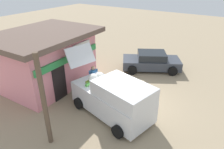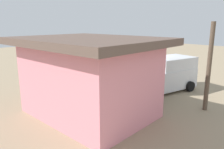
# 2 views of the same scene
# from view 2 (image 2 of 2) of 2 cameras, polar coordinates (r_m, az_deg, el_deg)

# --- Properties ---
(ground_plane) EXTENTS (60.00, 60.00, 0.00)m
(ground_plane) POSITION_cam_2_polar(r_m,az_deg,el_deg) (14.44, 7.55, -2.74)
(ground_plane) COLOR #9E896B
(storefront_bar) EXTENTS (6.26, 4.94, 3.38)m
(storefront_bar) POSITION_cam_2_polar(r_m,az_deg,el_deg) (9.46, -5.94, -0.27)
(storefront_bar) COLOR pink
(storefront_bar) RESTS_ON ground_plane
(delivery_van) EXTENTS (2.98, 5.14, 2.96)m
(delivery_van) POSITION_cam_2_polar(r_m,az_deg,el_deg) (13.27, 13.13, -0.03)
(delivery_van) COLOR silver
(delivery_van) RESTS_ON ground_plane
(parked_sedan) EXTENTS (3.60, 4.48, 1.33)m
(parked_sedan) POSITION_cam_2_polar(r_m,az_deg,el_deg) (16.81, -6.01, 1.79)
(parked_sedan) COLOR #383D47
(parked_sedan) RESTS_ON ground_plane
(vendor_standing) EXTENTS (0.52, 0.46, 1.65)m
(vendor_standing) POSITION_cam_2_polar(r_m,az_deg,el_deg) (12.26, 2.74, -0.89)
(vendor_standing) COLOR navy
(vendor_standing) RESTS_ON ground_plane
(customer_bending) EXTENTS (0.75, 0.70, 1.26)m
(customer_bending) POSITION_cam_2_polar(r_m,az_deg,el_deg) (11.58, 6.90, -2.73)
(customer_bending) COLOR #726047
(customer_bending) RESTS_ON ground_plane
(unloaded_banana_pile) EXTENTS (0.89, 0.84, 0.46)m
(unloaded_banana_pile) POSITION_cam_2_polar(r_m,az_deg,el_deg) (11.34, 0.12, -5.97)
(unloaded_banana_pile) COLOR silver
(unloaded_banana_pile) RESTS_ON ground_plane
(paint_bucket) EXTENTS (0.32, 0.32, 0.41)m
(paint_bucket) POSITION_cam_2_polar(r_m,az_deg,el_deg) (13.11, -3.37, -3.37)
(paint_bucket) COLOR blue
(paint_bucket) RESTS_ON ground_plane
(utility_pole) EXTENTS (0.20, 0.20, 4.03)m
(utility_pole) POSITION_cam_2_polar(r_m,az_deg,el_deg) (10.70, 23.99, 1.68)
(utility_pole) COLOR brown
(utility_pole) RESTS_ON ground_plane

